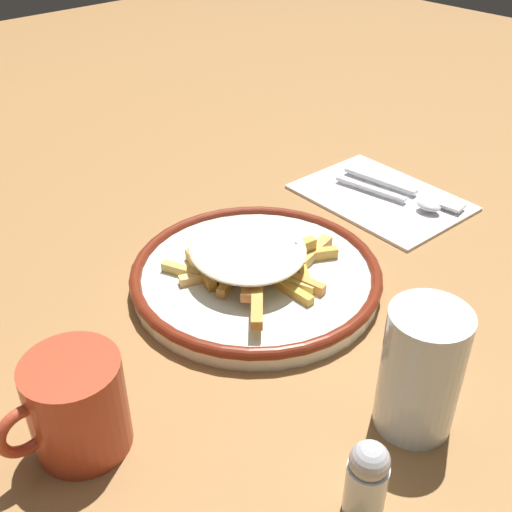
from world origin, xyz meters
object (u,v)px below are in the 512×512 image
at_px(spoon, 405,199).
at_px(water_glass, 421,371).
at_px(fork, 402,188).
at_px(napkin, 381,196).
at_px(plate, 256,276).
at_px(coffee_mug, 76,406).
at_px(salt_shaker, 367,479).
at_px(fries_heap, 253,255).

relative_size(spoon, water_glass, 1.34).
bearing_deg(fork, napkin, -22.33).
bearing_deg(spoon, napkin, -80.57).
distance_m(napkin, fork, 0.03).
height_order(plate, coffee_mug, coffee_mug).
relative_size(plate, water_glass, 2.36).
bearing_deg(salt_shaker, fork, -146.45).
xyz_separation_m(plate, spoon, (-0.26, 0.00, -0.00)).
bearing_deg(salt_shaker, plate, -116.41).
distance_m(plate, fries_heap, 0.03).
bearing_deg(fork, coffee_mug, 8.79).
distance_m(plate, salt_shaker, 0.28).
bearing_deg(plate, spoon, 179.19).
distance_m(fries_heap, napkin, 0.26).
bearing_deg(salt_shaker, spoon, -147.13).
relative_size(spoon, coffee_mug, 1.48).
xyz_separation_m(spoon, salt_shaker, (0.38, 0.25, 0.02)).
height_order(spoon, water_glass, water_glass).
height_order(plate, salt_shaker, salt_shaker).
distance_m(fries_heap, coffee_mug, 0.25).
bearing_deg(coffee_mug, water_glass, 142.57).
xyz_separation_m(napkin, fork, (-0.03, 0.01, 0.01)).
bearing_deg(coffee_mug, plate, -165.56).
relative_size(fries_heap, spoon, 1.23).
xyz_separation_m(fries_heap, napkin, (-0.26, -0.03, -0.04)).
bearing_deg(plate, napkin, -173.08).
relative_size(napkin, fork, 1.20).
xyz_separation_m(plate, fries_heap, (0.00, -0.00, 0.03)).
height_order(napkin, coffee_mug, coffee_mug).
height_order(water_glass, coffee_mug, water_glass).
height_order(fries_heap, water_glass, water_glass).
relative_size(fork, coffee_mug, 1.71).
distance_m(fork, spoon, 0.03).
height_order(plate, fork, plate).
xyz_separation_m(fries_heap, salt_shaker, (0.12, 0.25, -0.01)).
distance_m(fries_heap, spoon, 0.26).
distance_m(spoon, salt_shaker, 0.46).
distance_m(fries_heap, water_glass, 0.23).
height_order(plate, napkin, plate).
bearing_deg(spoon, water_glass, 37.48).
xyz_separation_m(plate, water_glass, (0.03, 0.23, 0.04)).
xyz_separation_m(fork, water_glass, (0.31, 0.24, 0.05)).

